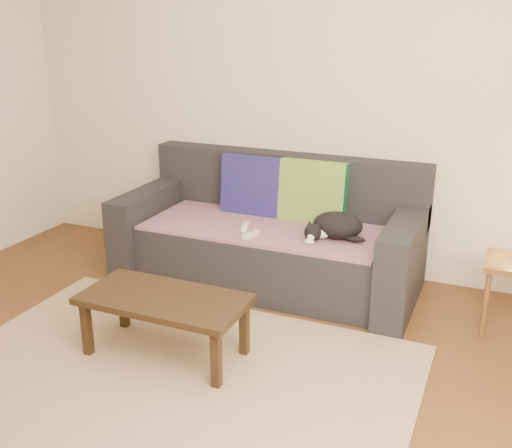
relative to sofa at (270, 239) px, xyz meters
name	(u,v)px	position (x,y,z in m)	size (l,w,h in m)	color
ground	(153,397)	(0.00, -1.57, -0.31)	(4.50, 4.50, 0.00)	brown
back_wall	(293,92)	(0.00, 0.43, 0.99)	(4.50, 0.04, 2.60)	beige
sofa	(270,239)	(0.00, 0.00, 0.00)	(2.10, 0.94, 0.87)	#232328
throw_blanket	(265,227)	(0.00, -0.09, 0.12)	(1.66, 0.74, 0.02)	#45284B
cushion_navy	(253,187)	(-0.21, 0.17, 0.32)	(0.46, 0.12, 0.46)	#161455
cushion_green	(313,194)	(0.26, 0.17, 0.32)	(0.48, 0.12, 0.48)	#0B4B39
cat	(336,226)	(0.51, -0.13, 0.21)	(0.40, 0.34, 0.17)	black
wii_remote_a	(245,226)	(-0.11, -0.19, 0.15)	(0.15, 0.04, 0.03)	white
wii_remote_b	(251,235)	(-0.01, -0.33, 0.15)	(0.15, 0.04, 0.03)	white
rug	(168,380)	(0.00, -1.42, -0.30)	(2.50, 1.80, 0.01)	tan
coffee_table	(164,304)	(-0.14, -1.20, 0.01)	(0.92, 0.46, 0.37)	black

